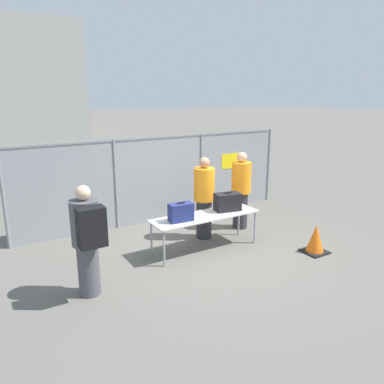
% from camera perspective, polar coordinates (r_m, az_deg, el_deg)
% --- Properties ---
extents(ground_plane, '(120.00, 120.00, 0.00)m').
position_cam_1_polar(ground_plane, '(7.58, 3.17, -8.95)').
color(ground_plane, '#605E56').
extents(fence_section, '(6.99, 0.07, 2.07)m').
position_cam_1_polar(fence_section, '(9.11, -4.65, 2.33)').
color(fence_section, gray).
rests_on(fence_section, ground_plane).
extents(inspection_table, '(2.24, 0.66, 0.72)m').
position_cam_1_polar(inspection_table, '(7.42, 2.04, -3.92)').
color(inspection_table, silver).
rests_on(inspection_table, ground_plane).
extents(suitcase_navy, '(0.47, 0.27, 0.37)m').
position_cam_1_polar(suitcase_navy, '(7.03, -1.70, -3.10)').
color(suitcase_navy, navy).
rests_on(suitcase_navy, inspection_table).
extents(suitcase_black, '(0.56, 0.38, 0.39)m').
position_cam_1_polar(suitcase_black, '(7.68, 5.44, -1.51)').
color(suitcase_black, black).
rests_on(suitcase_black, inspection_table).
extents(traveler_hooded, '(0.44, 0.67, 1.76)m').
position_cam_1_polar(traveler_hooded, '(5.85, -15.65, -6.69)').
color(traveler_hooded, '#4C4C51').
rests_on(traveler_hooded, ground_plane).
extents(security_worker_near, '(0.44, 0.44, 1.77)m').
position_cam_1_polar(security_worker_near, '(7.96, 1.86, -0.76)').
color(security_worker_near, '#2D2D33').
rests_on(security_worker_near, ground_plane).
extents(security_worker_far, '(0.44, 0.44, 1.78)m').
position_cam_1_polar(security_worker_far, '(8.63, 7.47, 0.39)').
color(security_worker_far, '#2D2D33').
rests_on(security_worker_far, ground_plane).
extents(utility_trailer, '(3.85, 1.92, 0.62)m').
position_cam_1_polar(utility_trailer, '(11.85, -5.60, 1.73)').
color(utility_trailer, white).
rests_on(utility_trailer, ground_plane).
extents(traffic_cone, '(0.45, 0.45, 0.57)m').
position_cam_1_polar(traffic_cone, '(7.80, 18.29, -6.92)').
color(traffic_cone, black).
rests_on(traffic_cone, ground_plane).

